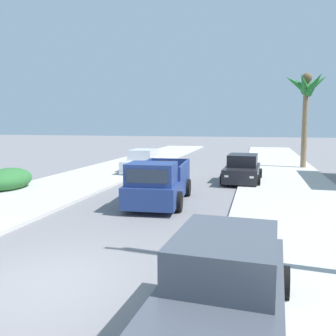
% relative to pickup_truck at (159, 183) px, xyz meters
% --- Properties ---
extents(ground_plane, '(160.00, 160.00, 0.00)m').
position_rel_pickup_truck_xyz_m(ground_plane, '(-0.16, -7.67, -0.81)').
color(ground_plane, slate).
extents(sidewalk_left, '(4.83, 60.00, 0.12)m').
position_rel_pickup_truck_xyz_m(sidewalk_left, '(-5.69, 4.33, -0.75)').
color(sidewalk_left, beige).
rests_on(sidewalk_left, ground).
extents(sidewalk_right, '(4.83, 60.00, 0.12)m').
position_rel_pickup_truck_xyz_m(sidewalk_right, '(5.37, 4.33, -0.75)').
color(sidewalk_right, beige).
rests_on(sidewalk_right, ground).
extents(curb_left, '(0.16, 60.00, 0.10)m').
position_rel_pickup_truck_xyz_m(curb_left, '(-4.67, 4.33, -0.76)').
color(curb_left, silver).
rests_on(curb_left, ground).
extents(curb_right, '(0.16, 60.00, 0.10)m').
position_rel_pickup_truck_xyz_m(curb_right, '(4.36, 4.33, -0.76)').
color(curb_right, silver).
rests_on(curb_right, ground).
extents(pickup_truck, '(2.51, 5.34, 1.80)m').
position_rel_pickup_truck_xyz_m(pickup_truck, '(0.00, 0.00, 0.00)').
color(pickup_truck, navy).
rests_on(pickup_truck, ground).
extents(car_left_near, '(2.15, 4.31, 1.54)m').
position_rel_pickup_truck_xyz_m(car_left_near, '(3.08, 6.06, -0.10)').
color(car_left_near, black).
rests_on(car_left_near, ground).
extents(car_right_near, '(2.11, 4.30, 1.54)m').
position_rel_pickup_truck_xyz_m(car_right_near, '(-3.38, 8.23, -0.10)').
color(car_right_near, silver).
rests_on(car_right_near, ground).
extents(car_left_mid, '(2.20, 4.33, 1.54)m').
position_rel_pickup_truck_xyz_m(car_left_mid, '(3.40, -8.43, -0.10)').
color(car_left_mid, '#474C56').
rests_on(car_left_mid, ground).
extents(palm_tree_left_fore, '(3.02, 3.66, 6.70)m').
position_rel_pickup_truck_xyz_m(palm_tree_left_fore, '(7.06, 13.06, 4.60)').
color(palm_tree_left_fore, '#846B4C').
rests_on(palm_tree_left_fore, ground).
extents(hedge_bush, '(1.80, 2.80, 1.10)m').
position_rel_pickup_truck_xyz_m(hedge_bush, '(-7.73, 0.72, -0.26)').
color(hedge_bush, '#2D6B33').
rests_on(hedge_bush, ground).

